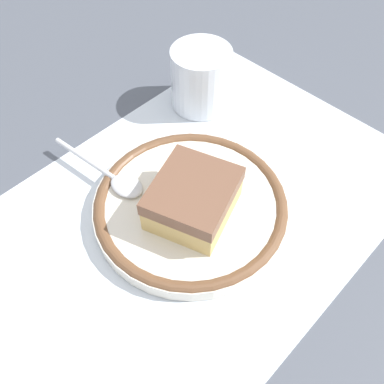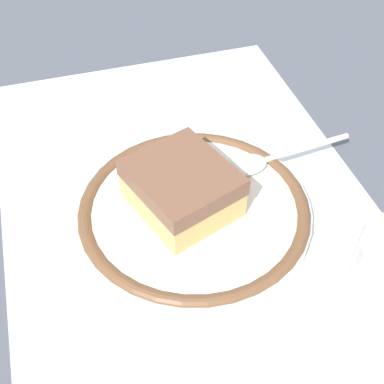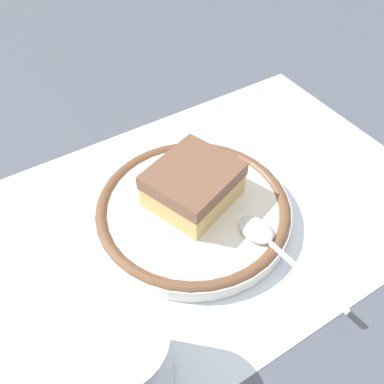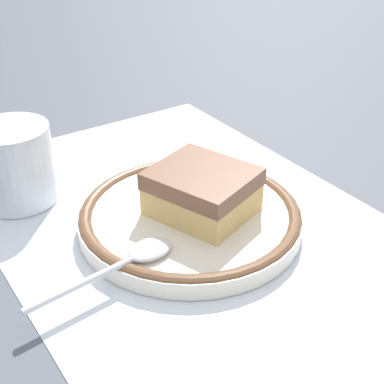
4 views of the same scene
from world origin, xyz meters
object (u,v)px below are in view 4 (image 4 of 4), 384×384
object	(u,v)px
cake_slice	(199,189)
spoon	(133,258)
napkin	(118,152)
plate	(192,216)
cup	(15,169)

from	to	relation	value
cake_slice	spoon	distance (m)	0.10
cake_slice	napkin	size ratio (longest dim) A/B	0.87
plate	napkin	world-z (taller)	plate
cake_slice	spoon	bearing A→B (deg)	-68.50
plate	cup	size ratio (longest dim) A/B	2.65
cake_slice	cup	bearing A→B (deg)	-137.85
cake_slice	spoon	world-z (taller)	cake_slice
spoon	napkin	bearing A→B (deg)	155.87
spoon	napkin	distance (m)	0.23
plate	cake_slice	bearing A→B (deg)	79.98
spoon	cake_slice	bearing A→B (deg)	111.50
cake_slice	cup	size ratio (longest dim) A/B	1.37
plate	napkin	bearing A→B (deg)	176.12
spoon	plate	bearing A→B (deg)	113.97
cup	cake_slice	bearing A→B (deg)	42.15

